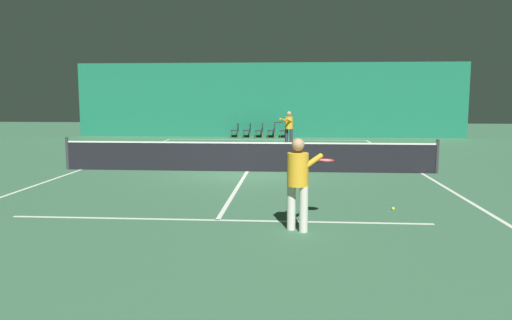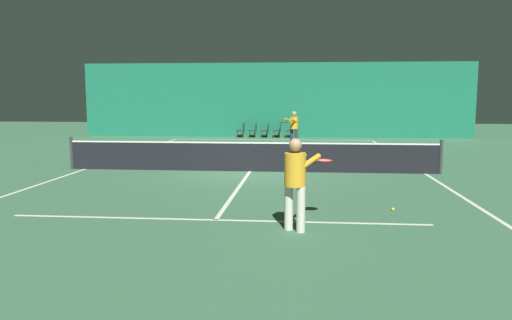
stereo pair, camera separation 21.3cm
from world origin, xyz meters
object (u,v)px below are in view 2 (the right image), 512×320
object	(u,v)px
courtside_chair_1	(254,129)
player_far	(294,126)
tennis_ball	(393,209)
courtside_chair_0	(242,129)
player_near	(296,177)
courtside_chair_2	(266,129)
tennis_net	(250,156)
courtside_chair_3	(278,130)
courtside_chair_4	(291,130)

from	to	relation	value
courtside_chair_1	player_far	bearing A→B (deg)	27.01
tennis_ball	courtside_chair_0	bearing A→B (deg)	106.45
player_near	courtside_chair_2	size ratio (longest dim) A/B	1.98
courtside_chair_2	tennis_ball	world-z (taller)	courtside_chair_2
tennis_net	player_near	distance (m)	7.20
courtside_chair_1	tennis_ball	distance (m)	19.13
courtside_chair_3	tennis_ball	distance (m)	18.82
player_far	tennis_ball	distance (m)	14.04
tennis_net	tennis_ball	xyz separation A→B (m)	(3.59, -5.27, -0.48)
courtside_chair_1	courtside_chair_2	world-z (taller)	same
courtside_chair_0	courtside_chair_1	bearing A→B (deg)	90.00
courtside_chair_2	courtside_chair_1	bearing A→B (deg)	-90.00
courtside_chair_0	player_near	bearing A→B (deg)	9.67
player_near	courtside_chair_2	xyz separation A→B (m)	(-2.02, 20.27, -0.48)
player_far	courtside_chair_3	distance (m)	4.84
player_near	courtside_chair_1	bearing A→B (deg)	40.91
player_far	tennis_ball	world-z (taller)	player_far
courtside_chair_2	courtside_chair_4	world-z (taller)	same
player_far	courtside_chair_1	xyz separation A→B (m)	(-2.40, 4.71, -0.50)
player_far	courtside_chair_2	size ratio (longest dim) A/B	2.01
courtside_chair_0	tennis_ball	world-z (taller)	courtside_chair_0
courtside_chair_1	courtside_chair_0	bearing A→B (deg)	-90.00
courtside_chair_1	tennis_ball	xyz separation A→B (m)	(4.75, -18.52, -0.45)
courtside_chair_3	player_far	bearing A→B (deg)	11.60
player_near	player_far	size ratio (longest dim) A/B	0.99
player_far	courtside_chair_1	world-z (taller)	player_far
tennis_net	courtside_chair_3	bearing A→B (deg)	88.84
courtside_chair_4	courtside_chair_0	bearing A→B (deg)	-90.00
courtside_chair_2	tennis_ball	bearing A→B (deg)	12.29
courtside_chair_0	courtside_chair_4	xyz separation A→B (m)	(2.87, 0.00, 0.00)
player_far	tennis_net	bearing A→B (deg)	22.79
courtside_chair_0	tennis_net	bearing A→B (deg)	8.09
courtside_chair_2	courtside_chair_3	size ratio (longest dim) A/B	1.00
tennis_ball	courtside_chair_4	bearing A→B (deg)	97.99
tennis_net	tennis_ball	bearing A→B (deg)	-55.76
courtside_chair_0	tennis_ball	xyz separation A→B (m)	(5.47, -18.52, -0.45)
player_near	courtside_chair_1	distance (m)	20.46
courtside_chair_1	courtside_chair_3	distance (m)	1.44
courtside_chair_1	tennis_ball	world-z (taller)	courtside_chair_1
tennis_net	courtside_chair_0	size ratio (longest dim) A/B	14.29
courtside_chair_0	tennis_ball	bearing A→B (deg)	16.45
tennis_net	player_near	xyz separation A→B (m)	(1.57, -7.01, 0.46)
player_near	courtside_chair_3	size ratio (longest dim) A/B	1.98
tennis_net	courtside_chair_2	world-z (taller)	tennis_net
player_near	tennis_ball	bearing A→B (deg)	-15.92
courtside_chair_2	courtside_chair_4	bearing A→B (deg)	90.00
courtside_chair_0	courtside_chair_2	distance (m)	1.44
courtside_chair_4	tennis_ball	bearing A→B (deg)	7.99
tennis_net	courtside_chair_2	size ratio (longest dim) A/B	14.29
player_near	courtside_chair_3	world-z (taller)	player_near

